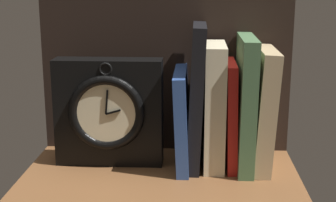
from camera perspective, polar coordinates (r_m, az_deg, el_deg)
The scene contains 9 objects.
ground_plane at distance 90.65cm, azimuth -0.82°, elevation -8.97°, with size 48.72×29.23×2.50cm, color brown.
back_panel at distance 98.75cm, azimuth -0.29°, elevation 4.59°, with size 48.72×1.20×35.89cm, color black.
book_blue_modern at distance 92.18cm, azimuth 1.60°, elevation -1.97°, with size 2.16×16.11×17.53cm, color #2D4C8E.
book_black_skeptic at distance 91.09cm, azimuth 3.22°, elevation 0.53°, with size 2.34×13.74×25.85cm, color black.
book_cream_twain at distance 91.56cm, azimuth 5.27°, elevation -0.54°, with size 3.66×12.73×22.44cm, color beige.
book_red_requiem at distance 92.14cm, azimuth 7.11°, elevation -1.51°, with size 1.73×12.32×19.28cm, color red.
book_green_romantic at distance 91.78cm, azimuth 8.73°, elevation -0.19°, with size 2.73×15.74×23.75cm, color #476B44.
book_tan_shortstories at distance 92.41cm, azimuth 10.68°, elevation -0.85°, with size 3.06×14.78×21.61cm, color tan.
framed_clock at distance 92.57cm, azimuth -6.73°, elevation -1.25°, with size 19.64×6.25×19.64cm.
Camera 1 is at (5.98, -83.19, 34.26)cm, focal length 53.80 mm.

